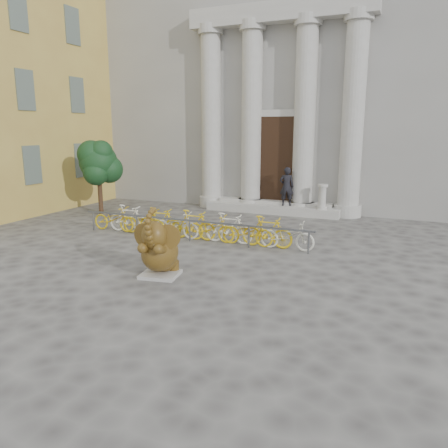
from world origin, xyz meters
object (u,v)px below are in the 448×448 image
at_px(bike_rack, 193,225).
at_px(pedestrian, 287,187).
at_px(tree, 99,163).
at_px(elephant_statue, 159,251).

distance_m(bike_rack, pedestrian, 5.98).
distance_m(bike_rack, tree, 6.53).
distance_m(elephant_statue, tree, 9.32).
height_order(bike_rack, tree, tree).
relative_size(bike_rack, tree, 2.61).
relative_size(bike_rack, pedestrian, 4.94).
distance_m(elephant_statue, bike_rack, 3.88).
height_order(tree, pedestrian, tree).
height_order(bike_rack, pedestrian, pedestrian).
height_order(elephant_statue, tree, tree).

